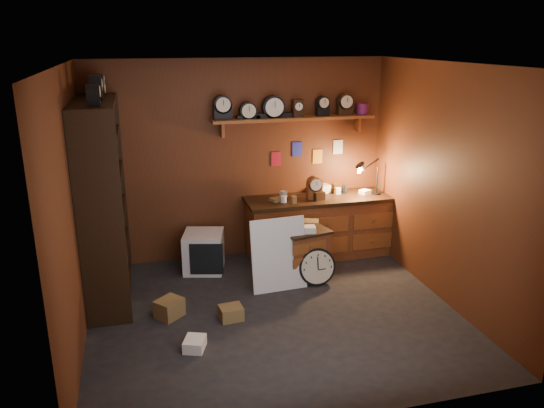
{
  "coord_description": "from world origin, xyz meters",
  "views": [
    {
      "loc": [
        -1.36,
        -5.09,
        2.95
      ],
      "look_at": [
        0.06,
        0.35,
        1.17
      ],
      "focal_mm": 35.0,
      "sensor_mm": 36.0,
      "label": 1
    }
  ],
  "objects": [
    {
      "name": "floor_box_c",
      "position": [
        -1.14,
        0.23,
        0.1
      ],
      "size": [
        0.36,
        0.35,
        0.21
      ],
      "primitive_type": "cube",
      "rotation": [
        0.0,
        0.0,
        0.71
      ],
      "color": "brown",
      "rests_on": "ground"
    },
    {
      "name": "big_round_clock",
      "position": [
        0.7,
        0.59,
        0.23
      ],
      "size": [
        0.47,
        0.16,
        0.47
      ],
      "color": "black",
      "rests_on": "ground"
    },
    {
      "name": "mini_fridge",
      "position": [
        -0.6,
        1.37,
        0.26
      ],
      "size": [
        0.61,
        0.63,
        0.52
      ],
      "rotation": [
        0.0,
        0.0,
        -0.25
      ],
      "color": "silver",
      "rests_on": "ground"
    },
    {
      "name": "floor",
      "position": [
        0.0,
        0.0,
        0.0
      ],
      "size": [
        4.0,
        4.0,
        0.0
      ],
      "primitive_type": "plane",
      "color": "black",
      "rests_on": "ground"
    },
    {
      "name": "white_panel",
      "position": [
        0.22,
        0.6,
        0.0
      ],
      "size": [
        0.69,
        0.23,
        0.9
      ],
      "primitive_type": "cube",
      "rotation": [
        -0.17,
        0.0,
        0.06
      ],
      "color": "silver",
      "rests_on": "ground"
    },
    {
      "name": "room_shell",
      "position": [
        0.04,
        0.11,
        1.72
      ],
      "size": [
        4.02,
        3.62,
        2.71
      ],
      "color": "#552A14",
      "rests_on": "ground"
    },
    {
      "name": "floor_box_a",
      "position": [
        -0.49,
        0.01,
        0.08
      ],
      "size": [
        0.26,
        0.23,
        0.15
      ],
      "primitive_type": "cube",
      "rotation": [
        0.0,
        0.0,
        0.1
      ],
      "color": "brown",
      "rests_on": "ground"
    },
    {
      "name": "low_cabinet",
      "position": [
        0.61,
        0.84,
        0.36
      ],
      "size": [
        0.66,
        0.6,
        0.74
      ],
      "rotation": [
        0.0,
        0.0,
        0.22
      ],
      "color": "brown",
      "rests_on": "ground"
    },
    {
      "name": "shelving_unit",
      "position": [
        -1.79,
        0.98,
        1.25
      ],
      "size": [
        0.47,
        1.6,
        2.58
      ],
      "color": "black",
      "rests_on": "ground"
    },
    {
      "name": "floor_box_b",
      "position": [
        -0.94,
        -0.48,
        0.06
      ],
      "size": [
        0.26,
        0.29,
        0.12
      ],
      "primitive_type": "cube",
      "rotation": [
        0.0,
        0.0,
        -0.36
      ],
      "color": "white",
      "rests_on": "ground"
    },
    {
      "name": "workbench",
      "position": [
        1.05,
        1.47,
        0.47
      ],
      "size": [
        2.07,
        0.66,
        1.36
      ],
      "color": "brown",
      "rests_on": "ground"
    }
  ]
}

